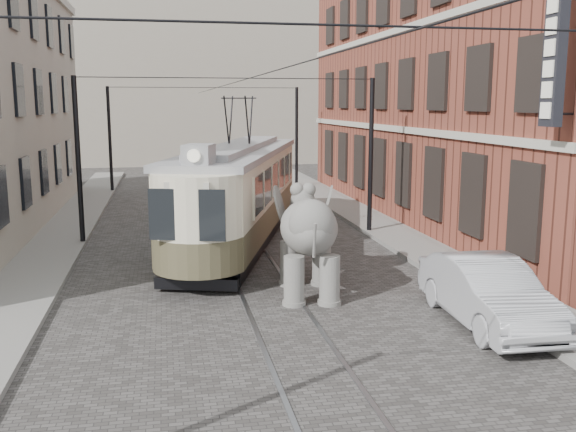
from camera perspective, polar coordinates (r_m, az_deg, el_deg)
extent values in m
plane|color=#494643|center=(18.41, -2.41, -5.89)|extent=(120.00, 120.00, 0.00)
cube|color=slate|center=(20.14, 14.78, -4.60)|extent=(2.00, 60.00, 0.15)
cube|color=slate|center=(18.61, -22.74, -6.27)|extent=(2.00, 60.00, 0.15)
cube|color=brown|center=(29.82, 16.52, 11.45)|extent=(8.00, 26.00, 12.00)
cube|color=gray|center=(57.60, -8.58, 11.85)|extent=(28.00, 10.00, 14.00)
imported|color=#9F9FA3|center=(15.45, 17.39, -6.49)|extent=(1.80, 4.74, 1.54)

